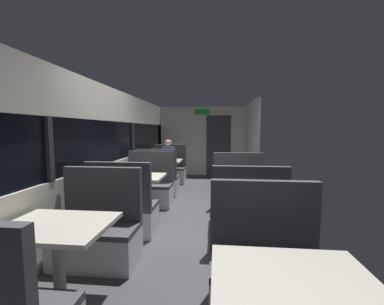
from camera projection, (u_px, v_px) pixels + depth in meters
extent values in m
cube|color=#423F44|center=(188.00, 221.00, 4.15)|extent=(3.30, 9.20, 0.02)
cube|color=beige|center=(105.00, 191.00, 4.24)|extent=(0.08, 8.40, 0.95)
cube|color=beige|center=(102.00, 103.00, 4.10)|extent=(0.08, 8.40, 0.60)
cube|color=black|center=(103.00, 143.00, 4.16)|extent=(0.03, 8.40, 0.75)
cube|color=#2D2D30|center=(49.00, 149.00, 2.77)|extent=(0.06, 0.08, 0.75)
cube|color=#2D2D30|center=(133.00, 139.00, 5.55)|extent=(0.06, 0.08, 0.75)
cube|color=#2D2D30|center=(160.00, 136.00, 8.32)|extent=(0.06, 0.08, 0.75)
cube|color=beige|center=(202.00, 141.00, 8.20)|extent=(2.90, 0.08, 2.30)
cube|color=#333338|center=(218.00, 146.00, 8.11)|extent=(0.80, 0.04, 2.00)
cube|color=green|center=(202.00, 112.00, 8.05)|extent=(0.50, 0.03, 0.16)
cube|color=beige|center=(251.00, 144.00, 6.87)|extent=(0.08, 2.40, 2.30)
cylinder|color=#9E9EA3|center=(59.00, 267.00, 2.13)|extent=(0.10, 0.10, 0.70)
cube|color=beige|center=(57.00, 226.00, 2.09)|extent=(0.90, 0.70, 0.04)
cube|color=silver|center=(96.00, 248.00, 2.80)|extent=(0.95, 0.50, 0.39)
cube|color=#47474C|center=(96.00, 229.00, 2.78)|extent=(0.95, 0.50, 0.06)
cube|color=#47474C|center=(103.00, 193.00, 2.95)|extent=(0.95, 0.08, 0.65)
cylinder|color=#9E9EA3|center=(138.00, 198.00, 4.30)|extent=(0.10, 0.10, 0.70)
cube|color=beige|center=(138.00, 177.00, 4.26)|extent=(0.90, 0.70, 0.04)
cube|color=silver|center=(124.00, 220.00, 3.66)|extent=(0.95, 0.50, 0.39)
cube|color=#47474C|center=(124.00, 205.00, 3.64)|extent=(0.95, 0.50, 0.06)
cube|color=#47474C|center=(118.00, 185.00, 3.39)|extent=(0.95, 0.08, 0.65)
cube|color=silver|center=(149.00, 196.00, 4.96)|extent=(0.95, 0.50, 0.39)
cube|color=#47474C|center=(148.00, 185.00, 4.94)|extent=(0.95, 0.50, 0.06)
cube|color=#47474C|center=(151.00, 166.00, 5.12)|extent=(0.95, 0.08, 0.65)
cylinder|color=#9E9EA3|center=(164.00, 175.00, 6.46)|extent=(0.10, 0.10, 0.70)
cube|color=beige|center=(164.00, 161.00, 6.43)|extent=(0.90, 0.70, 0.04)
cube|color=silver|center=(159.00, 186.00, 5.82)|extent=(0.95, 0.50, 0.39)
cube|color=#47474C|center=(158.00, 177.00, 5.80)|extent=(0.95, 0.50, 0.06)
cube|color=#47474C|center=(156.00, 163.00, 5.56)|extent=(0.95, 0.08, 0.65)
cube|color=silver|center=(169.00, 176.00, 7.13)|extent=(0.95, 0.50, 0.39)
cube|color=#47474C|center=(169.00, 168.00, 7.11)|extent=(0.95, 0.50, 0.06)
cube|color=#47474C|center=(170.00, 155.00, 7.28)|extent=(0.95, 0.08, 0.65)
cube|color=beige|center=(294.00, 282.00, 1.33)|extent=(0.90, 0.70, 0.04)
cube|color=silver|center=(266.00, 292.00, 2.03)|extent=(0.95, 0.50, 0.39)
cube|color=#47474C|center=(267.00, 267.00, 2.01)|extent=(0.95, 0.50, 0.06)
cube|color=#47474C|center=(263.00, 216.00, 2.18)|extent=(0.95, 0.08, 0.65)
cylinder|color=#9E9EA3|center=(242.00, 204.00, 3.92)|extent=(0.10, 0.10, 0.70)
cube|color=beige|center=(243.00, 181.00, 3.89)|extent=(0.90, 0.70, 0.04)
cube|color=silver|center=(247.00, 230.00, 3.28)|extent=(0.95, 0.50, 0.39)
cube|color=#47474C|center=(248.00, 214.00, 3.26)|extent=(0.95, 0.50, 0.06)
cube|color=#47474C|center=(250.00, 192.00, 3.02)|extent=(0.95, 0.08, 0.65)
cube|color=silver|center=(238.00, 201.00, 4.59)|extent=(0.95, 0.50, 0.39)
cube|color=#47474C|center=(238.00, 190.00, 4.57)|extent=(0.95, 0.50, 0.06)
cube|color=#47474C|center=(238.00, 169.00, 4.75)|extent=(0.95, 0.08, 0.65)
cube|color=#26262D|center=(169.00, 175.00, 7.13)|extent=(0.30, 0.36, 0.45)
cube|color=#3F598C|center=(169.00, 157.00, 7.03)|extent=(0.34, 0.22, 0.60)
sphere|color=beige|center=(168.00, 143.00, 6.97)|extent=(0.20, 0.20, 0.20)
cylinder|color=#3F598C|center=(160.00, 157.00, 6.87)|extent=(0.07, 0.28, 0.07)
cylinder|color=#3F598C|center=(174.00, 157.00, 6.83)|extent=(0.07, 0.28, 0.07)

